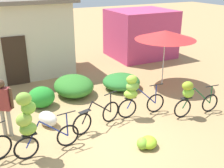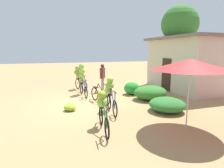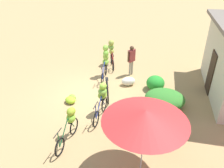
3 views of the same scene
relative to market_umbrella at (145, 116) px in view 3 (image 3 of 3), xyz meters
name	(u,v)px [view 3 (image 3 of 3)]	position (x,y,z in m)	size (l,w,h in m)	color
ground_plane	(92,95)	(-3.78, -2.69, -2.07)	(60.00, 60.00, 0.00)	tan
hedge_bush_front_left	(155,83)	(-4.91, 0.21, -1.71)	(0.91, 0.88, 0.71)	#268E2B
hedge_bush_front_right	(164,100)	(-3.60, 0.63, -1.76)	(1.13, 1.25, 0.61)	#307A2D
hedge_bush_mid	(165,99)	(-3.59, 0.67, -1.71)	(1.45, 1.73, 0.72)	#33792A
hedge_bush_by_door	(157,128)	(-1.69, 0.40, -1.78)	(1.49, 1.48, 0.57)	#2D7930
market_umbrella	(145,116)	(0.00, 0.00, 0.00)	(2.38, 2.38, 2.24)	beige
bicycle_leftmost	(111,51)	(-7.24, -2.48, -1.16)	(1.58, 0.69, 1.52)	black
bicycle_near_pile	(105,60)	(-5.72, -2.48, -1.08)	(1.71, 0.38, 1.77)	black
bicycle_center_loaded	(107,90)	(-3.78, -1.93, -1.70)	(1.70, 0.53, 0.98)	black
bicycle_by_shop	(102,97)	(-2.45, -1.84, -1.24)	(1.67, 0.46, 1.42)	black
bicycle_rightmost	(70,123)	(-0.82, -2.59, -1.36)	(1.70, 0.37, 1.20)	black
banana_pile_on_ground	(71,99)	(-3.02, -3.43, -1.93)	(0.74, 0.66, 0.30)	#94C626
produce_sack	(128,81)	(-5.05, -1.14, -1.85)	(0.70, 0.44, 0.44)	silver
person_vendor	(131,58)	(-6.20, -1.17, -1.04)	(0.49, 0.39, 1.68)	gray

